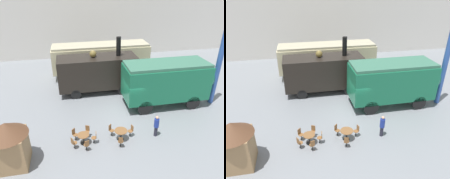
# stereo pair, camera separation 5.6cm
# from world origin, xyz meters

# --- Properties ---
(ground_plane) EXTENTS (80.00, 80.00, 0.00)m
(ground_plane) POSITION_xyz_m (0.00, 0.00, 0.00)
(ground_plane) COLOR gray
(backdrop_wall) EXTENTS (44.00, 0.15, 9.00)m
(backdrop_wall) POSITION_xyz_m (0.00, 15.23, 4.50)
(backdrop_wall) COLOR silver
(backdrop_wall) RESTS_ON ground_plane
(passenger_coach_vintage) EXTENTS (10.65, 2.79, 3.60)m
(passenger_coach_vintage) POSITION_xyz_m (-0.73, 8.16, 2.16)
(passenger_coach_vintage) COLOR beige
(passenger_coach_vintage) RESTS_ON ground_plane
(steam_locomotive) EXTENTS (7.37, 2.62, 5.28)m
(steam_locomotive) POSITION_xyz_m (-1.67, 4.11, 2.06)
(steam_locomotive) COLOR black
(steam_locomotive) RESTS_ON ground_plane
(streamlined_locomotive) EXTENTS (8.61, 2.86, 3.86)m
(streamlined_locomotive) POSITION_xyz_m (4.27, 0.48, 2.29)
(streamlined_locomotive) COLOR #196B47
(streamlined_locomotive) RESTS_ON ground_plane
(cafe_table_near) EXTENTS (0.79, 0.79, 0.73)m
(cafe_table_near) POSITION_xyz_m (-3.73, -3.45, 0.56)
(cafe_table_near) COLOR black
(cafe_table_near) RESTS_ON ground_plane
(cafe_table_mid) EXTENTS (0.89, 0.89, 0.75)m
(cafe_table_mid) POSITION_xyz_m (-1.17, -3.52, 0.60)
(cafe_table_mid) COLOR black
(cafe_table_mid) RESTS_ON ground_plane
(cafe_chair_0) EXTENTS (0.40, 0.40, 0.87)m
(cafe_chair_0) POSITION_xyz_m (-4.29, -2.92, 0.51)
(cafe_chair_0) COLOR black
(cafe_chair_0) RESTS_ON ground_plane
(cafe_chair_1) EXTENTS (0.40, 0.39, 0.87)m
(cafe_chair_1) POSITION_xyz_m (-4.40, -3.82, 0.51)
(cafe_chair_1) COLOR black
(cafe_chair_1) RESTS_ON ground_plane
(cafe_chair_2) EXTENTS (0.36, 0.38, 0.87)m
(cafe_chair_2) POSITION_xyz_m (-3.58, -4.20, 0.51)
(cafe_chair_2) COLOR black
(cafe_chair_2) RESTS_ON ground_plane
(cafe_chair_3) EXTENTS (0.37, 0.36, 0.87)m
(cafe_chair_3) POSITION_xyz_m (-2.96, -3.54, 0.51)
(cafe_chair_3) COLOR black
(cafe_chair_3) RESTS_ON ground_plane
(cafe_chair_4) EXTENTS (0.38, 0.40, 0.87)m
(cafe_chair_4) POSITION_xyz_m (-3.40, -2.75, 0.51)
(cafe_chair_4) COLOR black
(cafe_chair_4) RESTS_ON ground_plane
(cafe_chair_5) EXTENTS (0.36, 0.38, 0.87)m
(cafe_chair_5) POSITION_xyz_m (-1.37, -4.31, 0.51)
(cafe_chair_5) COLOR black
(cafe_chair_5) RESTS_ON ground_plane
(cafe_chair_6) EXTENTS (0.39, 0.37, 0.87)m
(cafe_chair_6) POSITION_xyz_m (-0.38, -3.30, 0.51)
(cafe_chair_6) COLOR black
(cafe_chair_6) RESTS_ON ground_plane
(cafe_chair_7) EXTENTS (0.40, 0.40, 0.87)m
(cafe_chair_7) POSITION_xyz_m (-1.76, -2.95, 0.51)
(cafe_chair_7) COLOR black
(cafe_chair_7) RESTS_ON ground_plane
(visitor_person) EXTENTS (0.34, 0.34, 1.63)m
(visitor_person) POSITION_xyz_m (1.34, -3.60, 0.88)
(visitor_person) COLOR #262633
(visitor_person) RESTS_ON ground_plane
(ticket_kiosk) EXTENTS (2.34, 2.34, 3.00)m
(ticket_kiosk) POSITION_xyz_m (-7.95, -4.50, 1.67)
(ticket_kiosk) COLOR #99754C
(ticket_kiosk) RESTS_ON ground_plane
(support_pillar) EXTENTS (0.44, 0.44, 8.00)m
(support_pillar) POSITION_xyz_m (7.95, -0.09, 4.00)
(support_pillar) COLOR #2D519E
(support_pillar) RESTS_ON ground_plane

